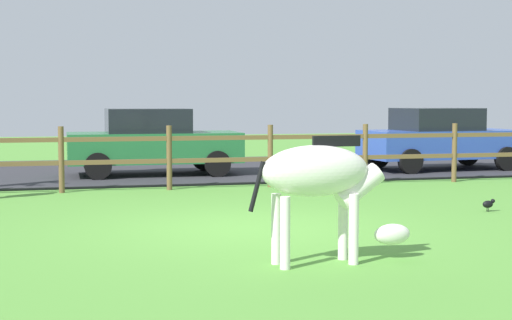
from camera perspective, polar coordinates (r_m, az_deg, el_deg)
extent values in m
plane|color=#549338|center=(11.08, -0.46, -4.97)|extent=(60.00, 60.00, 0.00)
cube|color=#2D2D33|center=(20.17, -6.74, -0.72)|extent=(28.00, 7.40, 0.05)
cylinder|color=brown|center=(15.66, -14.02, 0.02)|extent=(0.11, 0.11, 1.30)
cylinder|color=brown|center=(15.81, -6.35, 0.16)|extent=(0.11, 0.11, 1.30)
cylinder|color=brown|center=(16.23, 1.05, 0.30)|extent=(0.11, 0.11, 1.30)
cylinder|color=brown|center=(16.90, 7.97, 0.42)|extent=(0.11, 0.11, 1.30)
cylinder|color=brown|center=(17.81, 14.27, 0.52)|extent=(0.11, 0.11, 1.30)
cube|color=brown|center=(15.81, -6.35, -0.07)|extent=(21.10, 0.06, 0.09)
cube|color=brown|center=(15.78, -6.36, 1.57)|extent=(21.10, 0.06, 0.09)
ellipsoid|color=white|center=(8.53, 4.35, -0.79)|extent=(1.27, 0.57, 0.56)
cylinder|color=white|center=(8.90, 6.36, -4.76)|extent=(0.11, 0.11, 0.78)
cylinder|color=white|center=(8.65, 7.14, -5.03)|extent=(0.11, 0.11, 0.78)
cylinder|color=white|center=(8.60, 1.49, -5.05)|extent=(0.11, 0.11, 0.78)
cylinder|color=white|center=(8.34, 2.14, -5.35)|extent=(0.11, 0.11, 0.78)
cylinder|color=white|center=(8.76, 7.52, -1.91)|extent=(0.60, 0.28, 0.51)
ellipsoid|color=white|center=(9.03, 9.90, -5.37)|extent=(0.45, 0.23, 0.24)
cube|color=black|center=(8.61, 5.90, 1.38)|extent=(0.56, 0.08, 0.12)
cylinder|color=black|center=(8.31, 0.07, -1.95)|extent=(0.19, 0.06, 0.54)
cylinder|color=black|center=(13.24, 16.50, -3.49)|extent=(0.01, 0.01, 0.06)
cylinder|color=black|center=(13.21, 16.59, -3.51)|extent=(0.01, 0.01, 0.06)
ellipsoid|color=black|center=(13.21, 16.56, -3.11)|extent=(0.18, 0.10, 0.12)
sphere|color=black|center=(13.25, 16.90, -2.88)|extent=(0.07, 0.07, 0.07)
cube|color=#2D4CAD|center=(20.42, 13.36, 1.15)|extent=(4.11, 1.98, 0.70)
cube|color=black|center=(20.32, 13.03, 2.92)|extent=(2.01, 1.69, 0.56)
cylinder|color=black|center=(21.88, 15.19, 0.41)|extent=(0.61, 0.22, 0.60)
cylinder|color=black|center=(20.49, 17.81, 0.09)|extent=(0.61, 0.22, 0.60)
cylinder|color=black|center=(20.52, 8.88, 0.26)|extent=(0.61, 0.22, 0.60)
cylinder|color=black|center=(19.03, 11.21, -0.09)|extent=(0.61, 0.22, 0.60)
cube|color=#236B38|center=(18.57, -7.44, 0.93)|extent=(4.01, 1.71, 0.70)
cube|color=black|center=(18.52, -7.92, 2.87)|extent=(1.91, 1.57, 0.56)
cylinder|color=black|center=(19.63, -3.82, 0.11)|extent=(0.60, 0.18, 0.60)
cylinder|color=black|center=(17.97, -2.82, -0.27)|extent=(0.60, 0.18, 0.60)
cylinder|color=black|center=(19.32, -11.71, -0.03)|extent=(0.60, 0.18, 0.60)
cylinder|color=black|center=(17.63, -11.45, -0.44)|extent=(0.60, 0.18, 0.60)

